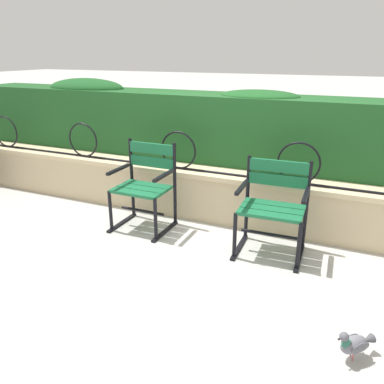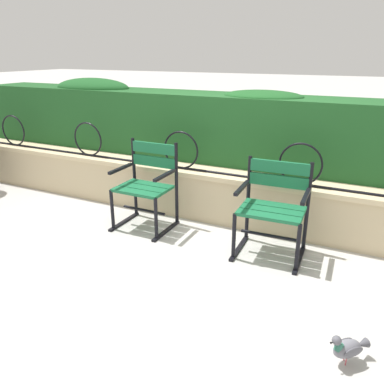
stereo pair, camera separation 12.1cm
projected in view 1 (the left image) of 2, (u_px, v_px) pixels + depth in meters
name	position (u px, v px, depth m)	size (l,w,h in m)	color
ground_plane	(187.00, 250.00, 3.68)	(60.00, 60.00, 0.00)	#B7B5AF
stone_wall	(218.00, 195.00, 4.29)	(7.55, 0.41, 0.55)	#C6B289
iron_arch_fence	(185.00, 154.00, 4.21)	(7.01, 0.02, 0.42)	black
hedge_row	(232.00, 126.00, 4.49)	(7.40, 0.64, 0.89)	#1E5123
park_chair_left	(145.00, 184.00, 4.05)	(0.57, 0.52, 0.90)	#19663D
park_chair_right	(273.00, 205.00, 3.53)	(0.62, 0.55, 0.86)	#19663D
pigeon_near_chairs	(354.00, 344.00, 2.35)	(0.23, 0.24, 0.22)	slate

